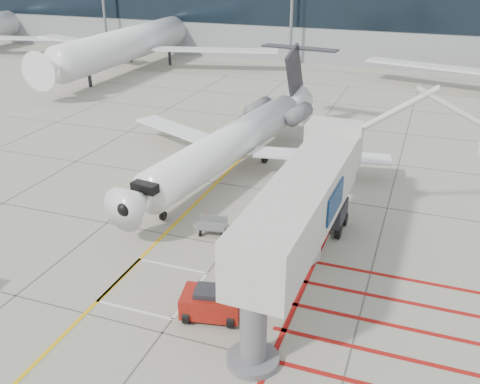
% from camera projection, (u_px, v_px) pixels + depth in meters
% --- Properties ---
extents(ground_plane, '(260.00, 260.00, 0.00)m').
position_uv_depth(ground_plane, '(199.00, 284.00, 26.92)').
color(ground_plane, '#9E9B89').
rests_on(ground_plane, ground).
extents(regional_jet, '(26.57, 31.65, 7.54)m').
position_uv_depth(regional_jet, '(217.00, 132.00, 37.01)').
color(regional_jet, white).
rests_on(regional_jet, ground_plane).
extents(jet_bridge, '(9.45, 18.96, 7.47)m').
position_uv_depth(jet_bridge, '(301.00, 215.00, 25.67)').
color(jet_bridge, beige).
rests_on(jet_bridge, ground_plane).
extents(pushback_tug, '(2.96, 2.17, 1.57)m').
position_uv_depth(pushback_tug, '(211.00, 302.00, 24.26)').
color(pushback_tug, maroon).
rests_on(pushback_tug, ground_plane).
extents(baggage_cart, '(1.78, 1.28, 1.04)m').
position_uv_depth(baggage_cart, '(212.00, 226.00, 31.36)').
color(baggage_cart, '#5D5E63').
rests_on(baggage_cart, ground_plane).
extents(ground_power_unit, '(2.54, 2.06, 1.75)m').
position_uv_depth(ground_power_unit, '(298.00, 244.00, 28.84)').
color(ground_power_unit, silver).
rests_on(ground_power_unit, ground_plane).
extents(cone_nose, '(0.36, 0.36, 0.50)m').
position_uv_depth(cone_nose, '(207.00, 216.00, 33.18)').
color(cone_nose, '#E3580B').
rests_on(cone_nose, ground_plane).
extents(cone_side, '(0.34, 0.34, 0.47)m').
position_uv_depth(cone_side, '(270.00, 219.00, 32.75)').
color(cone_side, '#FF410D').
rests_on(cone_side, ground_plane).
extents(terminal_building, '(180.00, 28.00, 14.00)m').
position_uv_depth(terminal_building, '(448.00, 7.00, 80.54)').
color(terminal_building, gray).
rests_on(terminal_building, ground_plane).
extents(terminal_glass_band, '(180.00, 0.10, 6.00)m').
position_uv_depth(terminal_glass_band, '(448.00, 10.00, 68.15)').
color(terminal_glass_band, black).
rests_on(terminal_glass_band, ground_plane).
extents(bg_aircraft_b, '(38.10, 42.33, 12.70)m').
position_uv_depth(bg_aircraft_b, '(140.00, 20.00, 72.55)').
color(bg_aircraft_b, silver).
rests_on(bg_aircraft_b, ground_plane).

